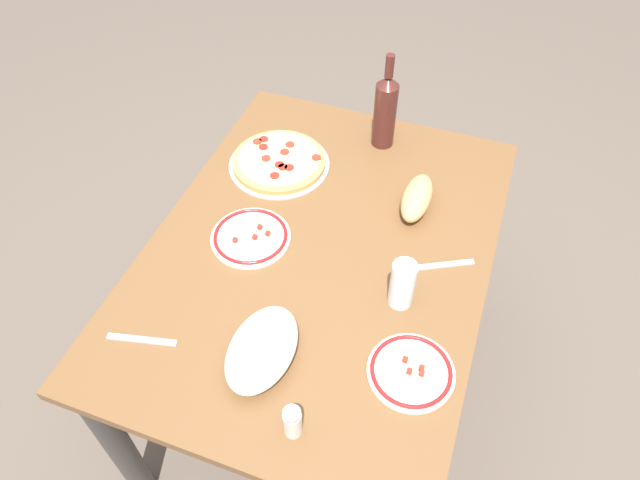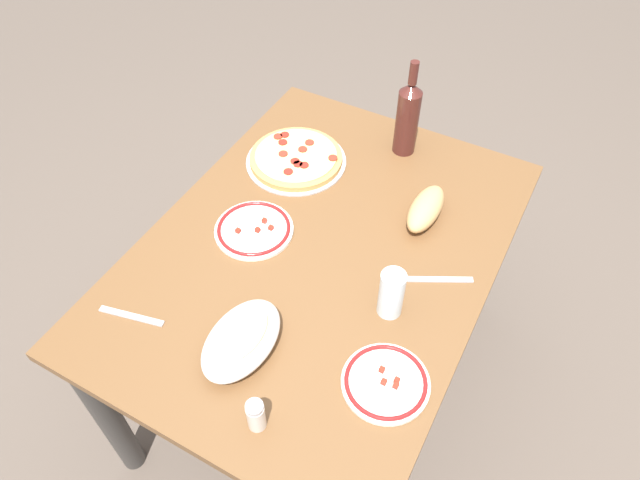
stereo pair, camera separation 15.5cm
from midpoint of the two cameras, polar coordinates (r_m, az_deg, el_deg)
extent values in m
plane|color=brown|center=(2.16, 2.10, -13.24)|extent=(8.00, 8.00, 0.00)
cube|color=brown|center=(1.58, 2.80, -1.24)|extent=(1.23, 0.90, 0.03)
cylinder|color=#33302D|center=(2.30, 0.04, 5.88)|extent=(0.07, 0.07, 0.68)
cylinder|color=#33302D|center=(1.80, -17.83, -16.03)|extent=(0.07, 0.07, 0.68)
cylinder|color=#33302D|center=(2.16, 18.47, -1.12)|extent=(0.07, 0.07, 0.68)
cylinder|color=#B7B7BC|center=(1.81, 0.11, 7.60)|extent=(0.31, 0.31, 0.01)
cylinder|color=tan|center=(1.80, 0.11, 7.89)|extent=(0.29, 0.29, 0.02)
cylinder|color=#EFD684|center=(1.80, 0.11, 8.18)|extent=(0.25, 0.25, 0.01)
cylinder|color=maroon|center=(1.87, -1.08, 10.16)|extent=(0.03, 0.03, 0.00)
cylinder|color=#B22D1E|center=(1.78, 3.77, 7.90)|extent=(0.03, 0.03, 0.00)
cylinder|color=maroon|center=(1.75, 0.97, 7.22)|extent=(0.03, 0.03, 0.00)
cylinder|color=#B22D1E|center=(1.84, 1.41, 9.41)|extent=(0.03, 0.03, 0.00)
cylinder|color=maroon|center=(1.84, -1.23, 9.43)|extent=(0.03, 0.03, 0.00)
cylinder|color=#B22D1E|center=(1.79, -1.15, 8.33)|extent=(0.03, 0.03, 0.00)
cylinder|color=#B22D1E|center=(1.81, 0.76, 8.76)|extent=(0.03, 0.03, 0.00)
cylinder|color=#B22D1E|center=(1.86, -1.74, 9.99)|extent=(0.03, 0.03, 0.00)
cylinder|color=maroon|center=(1.77, 0.06, 7.60)|extent=(0.03, 0.03, 0.00)
cylinder|color=maroon|center=(1.73, -0.57, 6.58)|extent=(0.03, 0.03, 0.00)
cylinder|color=maroon|center=(1.76, 0.36, 7.32)|extent=(0.03, 0.03, 0.00)
ellipsoid|color=white|center=(1.36, -4.45, -9.92)|extent=(0.24, 0.15, 0.07)
ellipsoid|color=#AD2819|center=(1.35, -4.48, -9.65)|extent=(0.20, 0.12, 0.03)
ellipsoid|color=beige|center=(1.33, -4.52, -9.24)|extent=(0.17, 0.10, 0.02)
cylinder|color=#471E19|center=(1.82, 10.96, 11.13)|extent=(0.07, 0.07, 0.21)
cone|color=#471E19|center=(1.76, 11.54, 14.26)|extent=(0.07, 0.07, 0.03)
cylinder|color=#471E19|center=(1.73, 11.80, 15.62)|extent=(0.03, 0.03, 0.07)
cylinder|color=silver|center=(1.41, 10.15, -5.38)|extent=(0.06, 0.06, 0.14)
cylinder|color=white|center=(1.36, 9.79, -13.85)|extent=(0.20, 0.20, 0.01)
torus|color=red|center=(1.35, 9.84, -13.69)|extent=(0.19, 0.19, 0.01)
cube|color=#AD2819|center=(1.34, 9.66, -13.75)|extent=(0.01, 0.01, 0.01)
cube|color=#AD2819|center=(1.34, 10.82, -14.04)|extent=(0.01, 0.01, 0.01)
cube|color=#AD2819|center=(1.36, 9.42, -12.63)|extent=(0.01, 0.01, 0.01)
cube|color=#AD2819|center=(1.35, 10.90, -13.57)|extent=(0.01, 0.01, 0.01)
cylinder|color=white|center=(1.61, -3.76, 0.83)|extent=(0.22, 0.22, 0.01)
torus|color=red|center=(1.60, -3.77, 1.02)|extent=(0.20, 0.20, 0.01)
cube|color=#AD2819|center=(1.59, -2.08, 1.06)|extent=(0.01, 0.01, 0.01)
cube|color=#AD2819|center=(1.62, -2.70, 1.81)|extent=(0.01, 0.01, 0.01)
cube|color=#AD2819|center=(1.59, -3.39, 0.84)|extent=(0.01, 0.01, 0.01)
cube|color=#AD2819|center=(1.59, -5.31, 0.76)|extent=(0.01, 0.01, 0.01)
ellipsoid|color=tan|center=(1.66, 12.96, 2.86)|extent=(0.19, 0.08, 0.07)
cylinder|color=silver|center=(1.27, -2.66, -17.10)|extent=(0.04, 0.04, 0.07)
cylinder|color=#B7B7BC|center=(1.23, -2.74, -16.27)|extent=(0.04, 0.04, 0.01)
cube|color=#B7B7BC|center=(1.55, 14.50, -3.94)|extent=(0.09, 0.16, 0.00)
cube|color=#B7B7BC|center=(1.48, -15.15, -7.40)|extent=(0.05, 0.17, 0.00)
camera|label=1|loc=(0.08, -87.13, 3.25)|focal=32.68mm
camera|label=2|loc=(0.08, 92.87, -3.25)|focal=32.68mm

